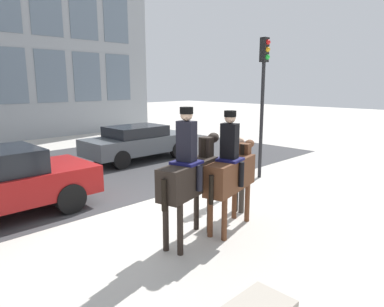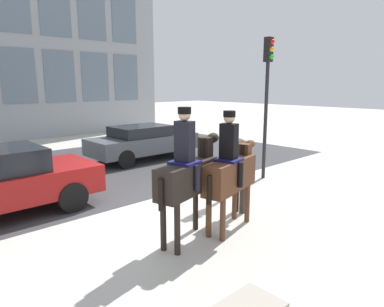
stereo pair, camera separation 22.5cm
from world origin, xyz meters
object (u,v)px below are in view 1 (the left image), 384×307
object	(u,v)px
mounted_horse_companion	(231,171)
pedestrian_bystander	(239,169)
traffic_light	(263,87)
street_car_far_lane	(138,142)
mounted_horse_lead	(190,173)

from	to	relation	value
mounted_horse_companion	pedestrian_bystander	xyz separation A→B (m)	(0.85, 0.44, -0.18)
traffic_light	pedestrian_bystander	bearing A→B (deg)	-154.37
street_car_far_lane	traffic_light	bearing A→B (deg)	-75.59
mounted_horse_companion	street_car_far_lane	size ratio (longest dim) A/B	0.57
mounted_horse_companion	pedestrian_bystander	bearing A→B (deg)	14.04
mounted_horse_lead	street_car_far_lane	distance (m)	7.50
street_car_far_lane	traffic_light	world-z (taller)	traffic_light
mounted_horse_lead	mounted_horse_companion	world-z (taller)	mounted_horse_lead
pedestrian_bystander	traffic_light	bearing A→B (deg)	-162.98
mounted_horse_companion	traffic_light	size ratio (longest dim) A/B	0.57
street_car_far_lane	traffic_light	size ratio (longest dim) A/B	1.00
mounted_horse_lead	mounted_horse_companion	size ratio (longest dim) A/B	1.04
mounted_horse_companion	traffic_light	world-z (taller)	traffic_light
street_car_far_lane	mounted_horse_lead	bearing A→B (deg)	-118.24
mounted_horse_companion	pedestrian_bystander	world-z (taller)	mounted_horse_companion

